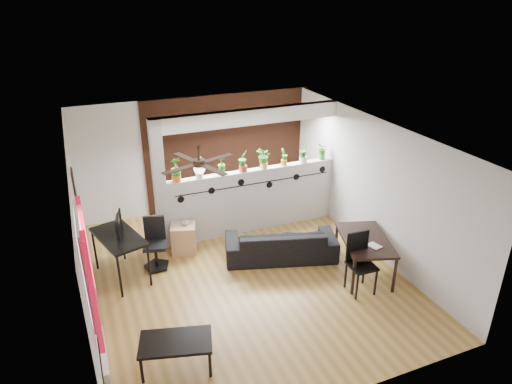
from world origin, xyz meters
The scene contains 29 objects.
room_shell centered at (0.00, 0.00, 1.30)m, with size 6.30×7.10×2.90m.
partition_wall centered at (0.80, 1.50, 0.68)m, with size 3.60×0.18×1.35m, color #BCBCC1.
ceiling_header centered at (0.80, 1.50, 2.45)m, with size 3.60×0.18×0.30m, color white.
pier_column centered at (-1.11, 1.50, 1.30)m, with size 0.22×0.20×2.60m, color #BCBCC1.
brick_panel centered at (0.80, 2.97, 1.30)m, with size 3.90×0.05×2.60m, color brown.
vine_decal centered at (0.80, 1.40, 1.08)m, with size 3.31×0.01×0.30m.
window_assembly centered at (-2.56, -1.20, 1.51)m, with size 0.09×1.30×1.55m.
baseboard_heater centered at (-2.54, -1.20, 0.09)m, with size 0.08×1.00×0.18m, color silver.
corkboard centered at (-2.58, 0.95, 1.35)m, with size 0.03×0.60×0.45m, color olive.
framed_art centered at (-2.58, 0.90, 1.85)m, with size 0.03×0.34×0.44m.
ceiling_fan centered at (-0.80, -0.30, 2.31)m, with size 1.19×1.19×0.43m.
potted_plant_0 centered at (-0.78, 1.50, 1.60)m, with size 0.26×0.21×0.47m.
potted_plant_1 centered at (-0.33, 1.50, 1.57)m, with size 0.24×0.26×0.42m.
potted_plant_2 centered at (0.12, 1.50, 1.54)m, with size 0.18×0.15×0.36m.
potted_plant_3 centered at (0.57, 1.50, 1.59)m, with size 0.29×0.27×0.45m.
potted_plant_4 centered at (1.03, 1.50, 1.58)m, with size 0.23×0.26×0.44m.
potted_plant_5 centered at (1.48, 1.50, 1.54)m, with size 0.19×0.16×0.36m.
potted_plant_6 centered at (1.93, 1.50, 1.59)m, with size 0.28×0.25×0.45m.
potted_plant_7 centered at (2.38, 1.50, 1.54)m, with size 0.19×0.21×0.36m.
sofa centered at (0.85, 0.27, 0.29)m, with size 1.98×0.78×0.58m, color black.
cube_shelf centered at (-0.80, 1.16, 0.28)m, with size 0.47×0.41×0.57m, color tan.
cup centered at (-0.75, 1.16, 0.61)m, with size 0.11×0.11×0.09m, color gray.
computer_desk centered at (-2.02, 0.73, 0.76)m, with size 0.91×1.29×0.84m.
monitor centered at (-2.02, 0.88, 0.93)m, with size 0.05×0.31×0.18m, color black.
office_chair centered at (-1.40, 0.84, 0.42)m, with size 0.49×0.50×0.95m.
dining_table centered at (1.99, -0.78, 0.63)m, with size 1.14×1.46×0.70m.
book centered at (1.89, -1.08, 0.71)m, with size 0.16×0.22×0.02m, color gray.
folding_chair centered at (1.63, -1.14, 0.62)m, with size 0.44×0.44×1.05m.
coffee_table centered at (-1.63, -1.72, 0.40)m, with size 1.07×0.77×0.45m.
Camera 1 is at (-2.43, -6.47, 4.72)m, focal length 32.00 mm.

